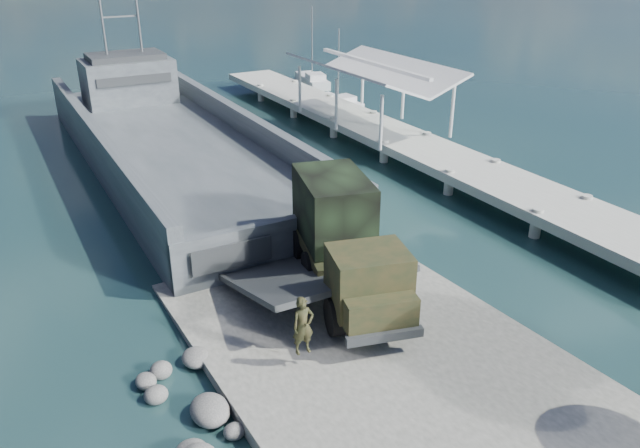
{
  "coord_description": "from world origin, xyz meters",
  "views": [
    {
      "loc": [
        -9.57,
        -13.48,
        12.33
      ],
      "look_at": [
        1.36,
        6.0,
        2.1
      ],
      "focal_mm": 35.0,
      "sensor_mm": 36.0,
      "label": 1
    }
  ],
  "objects": [
    {
      "name": "pier",
      "position": [
        13.0,
        18.77,
        1.6
      ],
      "size": [
        6.4,
        44.0,
        6.1
      ],
      "color": "#ACADA3",
      "rests_on": "ground"
    },
    {
      "name": "military_truck",
      "position": [
        1.12,
        3.8,
        2.4
      ],
      "size": [
        4.5,
        8.58,
        3.82
      ],
      "rotation": [
        0.0,
        0.0,
        -0.26
      ],
      "color": "black",
      "rests_on": "boat_ramp"
    },
    {
      "name": "landing_craft",
      "position": [
        0.14,
        21.46,
        0.86
      ],
      "size": [
        9.33,
        35.57,
        10.53
      ],
      "rotation": [
        0.0,
        0.0,
        -0.01
      ],
      "color": "#40484C",
      "rests_on": "ground"
    },
    {
      "name": "sailboat_near",
      "position": [
        16.01,
        28.98,
        0.34
      ],
      "size": [
        1.78,
        5.23,
        6.28
      ],
      "rotation": [
        0.0,
        0.0,
        0.05
      ],
      "color": "silver",
      "rests_on": "ground"
    },
    {
      "name": "boat_ramp",
      "position": [
        0.0,
        -1.0,
        0.25
      ],
      "size": [
        10.0,
        18.0,
        0.5
      ],
      "primitive_type": "cube",
      "color": "slate",
      "rests_on": "ground"
    },
    {
      "name": "sailboat_far",
      "position": [
        18.15,
        37.32,
        0.38
      ],
      "size": [
        2.88,
        6.1,
        7.15
      ],
      "rotation": [
        0.0,
        0.0,
        -0.21
      ],
      "color": "silver",
      "rests_on": "ground"
    },
    {
      "name": "ground",
      "position": [
        0.0,
        0.0,
        0.0
      ],
      "size": [
        1400.0,
        1400.0,
        0.0
      ],
      "primitive_type": "plane",
      "color": "#1D4145",
      "rests_on": "ground"
    },
    {
      "name": "shoreline_rocks",
      "position": [
        -6.2,
        0.5,
        0.0
      ],
      "size": [
        3.2,
        5.6,
        0.9
      ],
      "primitive_type": null,
      "color": "#52524F",
      "rests_on": "ground"
    },
    {
      "name": "soldier",
      "position": [
        -2.37,
        0.39,
        1.44
      ],
      "size": [
        0.72,
        0.5,
        1.89
      ],
      "primitive_type": "imported",
      "rotation": [
        0.0,
        0.0,
        -0.07
      ],
      "color": "black",
      "rests_on": "boat_ramp"
    }
  ]
}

